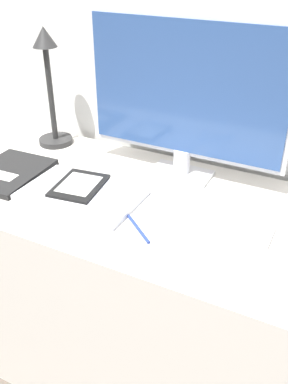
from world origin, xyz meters
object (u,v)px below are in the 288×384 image
Objects in this scene: laptop at (81,195)px; pen at (138,229)px; keyboard at (213,223)px; monitor at (185,96)px; desk_lamp at (49,84)px; notebook at (9,172)px; ereader at (79,185)px.

laptop is 0.24m from pen.
laptop is at bearing -174.04° from keyboard.
monitor is 0.39m from keyboard.
laptop is 0.47m from desk_lamp.
notebook reaches higher than keyboard.
ereader is 1.74× the size of pen.
laptop is 3.21× the size of pen.
pen is (0.53, -0.35, -0.22)m from desk_lamp.
notebook is at bearing -177.29° from keyboard.
pen is (0.02, -0.34, -0.26)m from monitor.
keyboard is (0.18, -0.22, -0.26)m from monitor.
desk_lamp is (-0.51, 0.02, -0.04)m from monitor.
pen is at bearing -87.20° from monitor.
desk_lamp is at bearing 161.00° from keyboard.
laptop is at bearing -42.89° from desk_lamp.
desk_lamp is 1.54× the size of notebook.
ereader is 0.45× the size of desk_lamp.
ereader is at bearing 3.37° from notebook.
ereader is 0.26m from notebook.
laptop is (-0.40, -0.04, 0.00)m from keyboard.
desk_lamp is at bearing 137.11° from laptop.
desk_lamp is 0.35m from notebook.
notebook is at bearing -152.81° from monitor.
keyboard reaches higher than pen.
laptop reaches higher than keyboard.
ereader is 0.27m from pen.
notebook is (-0.29, 0.01, 0.00)m from laptop.
monitor reaches higher than keyboard.
monitor is 2.04× the size of keyboard.
ereader is at bearing 133.15° from laptop.
pen is (0.51, -0.08, -0.00)m from notebook.
notebook is 2.48× the size of pen.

